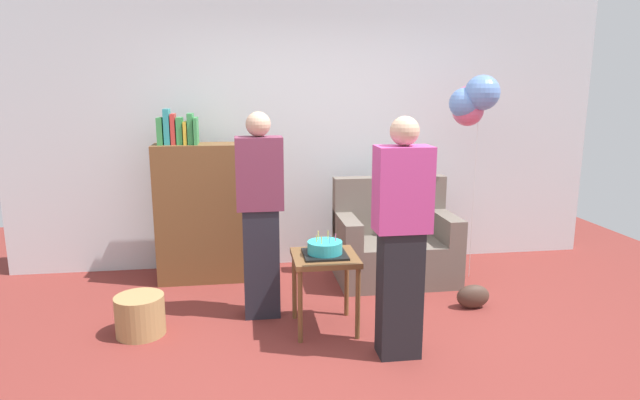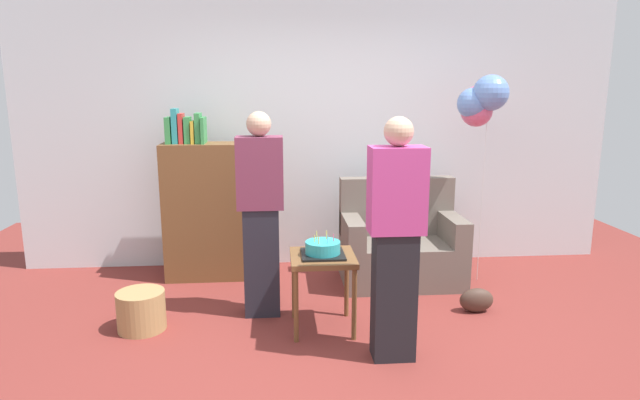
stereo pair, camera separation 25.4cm
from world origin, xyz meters
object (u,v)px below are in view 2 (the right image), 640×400
(person_blowing_candles, at_px, (261,214))
(balloon_bunch, at_px, (481,101))
(couch, at_px, (400,246))
(wicker_basket, at_px, (141,311))
(side_table, at_px, (323,266))
(birthday_cake, at_px, (323,249))
(person_holding_cake, at_px, (396,239))
(bookshelf, at_px, (207,208))
(handbag, at_px, (476,300))

(person_blowing_candles, height_order, balloon_bunch, balloon_bunch)
(couch, xyz_separation_m, wicker_basket, (-2.20, -0.90, -0.19))
(side_table, relative_size, wicker_basket, 1.62)
(side_table, bearing_deg, balloon_bunch, 31.84)
(birthday_cake, bearing_deg, wicker_basket, 176.15)
(person_holding_cake, relative_size, balloon_bunch, 0.85)
(birthday_cake, xyz_separation_m, wicker_basket, (-1.37, 0.09, -0.48))
(couch, bearing_deg, person_blowing_candles, -152.33)
(person_blowing_candles, distance_m, wicker_basket, 1.16)
(bookshelf, bearing_deg, handbag, -24.41)
(couch, height_order, wicker_basket, couch)
(person_blowing_candles, bearing_deg, balloon_bunch, 35.18)
(couch, height_order, person_blowing_candles, person_blowing_candles)
(couch, relative_size, handbag, 3.93)
(wicker_basket, bearing_deg, handbag, 2.34)
(wicker_basket, relative_size, handbag, 1.29)
(person_blowing_candles, bearing_deg, birthday_cake, -16.60)
(wicker_basket, bearing_deg, side_table, -3.85)
(side_table, xyz_separation_m, person_holding_cake, (0.44, -0.48, 0.34))
(side_table, bearing_deg, person_blowing_candles, 145.66)
(side_table, relative_size, birthday_cake, 1.82)
(bookshelf, bearing_deg, person_holding_cake, -50.15)
(bookshelf, height_order, handbag, bookshelf)
(couch, xyz_separation_m, person_blowing_candles, (-1.28, -0.67, 0.49))
(bookshelf, xyz_separation_m, birthday_cake, (1.00, -1.24, -0.05))
(person_blowing_candles, relative_size, balloon_bunch, 0.85)
(birthday_cake, distance_m, balloon_bunch, 2.06)
(handbag, distance_m, balloon_bunch, 1.76)
(side_table, xyz_separation_m, wicker_basket, (-1.37, 0.09, -0.34))
(person_holding_cake, height_order, balloon_bunch, balloon_bunch)
(bookshelf, xyz_separation_m, handbag, (2.28, -1.04, -0.58))
(couch, height_order, bookshelf, bookshelf)
(side_table, height_order, balloon_bunch, balloon_bunch)
(bookshelf, bearing_deg, couch, -7.75)
(couch, distance_m, wicker_basket, 2.38)
(wicker_basket, bearing_deg, couch, 22.21)
(side_table, xyz_separation_m, handbag, (1.28, 0.20, -0.39))
(couch, relative_size, person_blowing_candles, 0.67)
(side_table, distance_m, balloon_bunch, 2.13)
(couch, bearing_deg, wicker_basket, -157.79)
(person_holding_cake, bearing_deg, wicker_basket, -8.84)
(handbag, bearing_deg, couch, 120.22)
(person_blowing_candles, height_order, wicker_basket, person_blowing_candles)
(bookshelf, height_order, side_table, bookshelf)
(side_table, distance_m, person_holding_cake, 0.73)
(person_holding_cake, xyz_separation_m, wicker_basket, (-1.81, 0.58, -0.68))
(side_table, relative_size, handbag, 2.08)
(birthday_cake, height_order, handbag, birthday_cake)
(side_table, xyz_separation_m, person_blowing_candles, (-0.46, 0.32, 0.34))
(couch, distance_m, bookshelf, 1.87)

